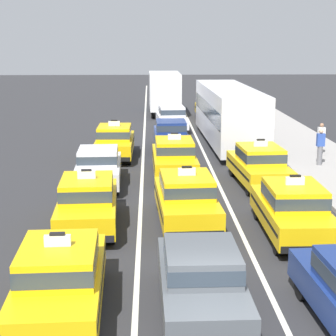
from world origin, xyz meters
The scene contains 19 objects.
lane_stripe_left_center centered at (-1.60, 20.00, 0.00)m, with size 0.14×80.00×0.01m, color silver.
lane_stripe_center_right centered at (1.60, 20.00, 0.00)m, with size 0.14×80.00×0.01m, color silver.
sidewalk_curb centered at (7.20, 15.00, 0.07)m, with size 4.00×90.00×0.15m, color #9E9993.
taxi_left_nearest centered at (-3.23, 2.04, 0.88)m, with size 1.99×4.63×1.96m.
taxi_left_second centered at (-3.25, 7.75, 0.88)m, with size 2.03×4.64×1.96m.
sedan_left_third centered at (-3.36, 12.81, 0.85)m, with size 1.91×4.36×1.58m.
taxi_left_fourth centered at (-3.02, 18.15, 0.88)m, with size 1.85×4.57×1.96m.
sedan_center_nearest centered at (-0.15, 2.00, 0.85)m, with size 1.82×4.32×1.58m.
taxi_center_second centered at (-0.08, 8.06, 0.88)m, with size 2.03×4.64×1.96m.
taxi_center_third centered at (-0.19, 14.34, 0.88)m, with size 1.89×4.59×1.96m.
sedan_center_fourth centered at (-0.10, 20.27, 0.85)m, with size 1.82×4.32×1.58m.
sedan_center_fifth centered at (0.19, 26.56, 0.85)m, with size 2.02×4.40×1.58m.
box_truck_center_sixth centered at (-0.09, 34.31, 1.78)m, with size 2.38×6.99×3.27m.
taxi_right_second centered at (3.10, 6.80, 0.88)m, with size 1.84×4.57×1.96m.
taxi_right_third centered at (3.23, 12.72, 0.88)m, with size 2.08×4.66×1.96m.
bus_right_fourth centered at (3.20, 21.68, 1.82)m, with size 2.75×11.25×3.22m.
taxi_right_fifth centered at (3.19, 31.07, 0.88)m, with size 1.88×4.58×1.96m.
pedestrian_by_storefront centered at (6.67, 15.68, 1.01)m, with size 0.36×0.24×1.69m.
pedestrian_far_corner centered at (7.43, 18.04, 0.96)m, with size 0.36×0.24×1.60m.
Camera 1 is at (-1.25, -9.14, 6.01)m, focal length 58.89 mm.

